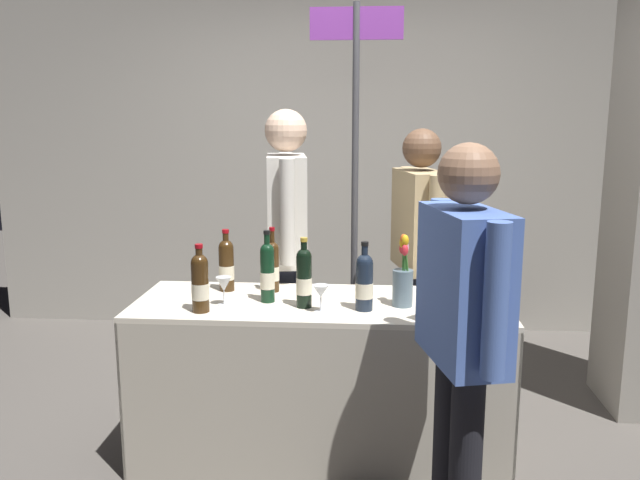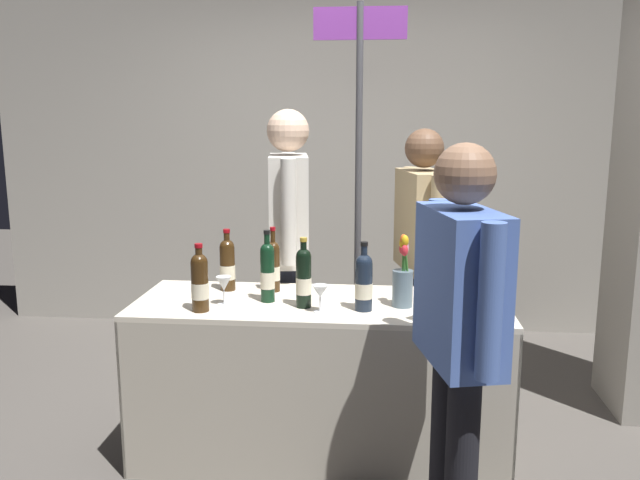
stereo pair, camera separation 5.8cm
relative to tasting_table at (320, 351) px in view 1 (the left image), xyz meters
The scene contains 18 objects.
ground_plane 0.54m from the tasting_table, ahead, with size 12.00×12.00×0.00m, color #514C47.
back_partition 2.20m from the tasting_table, 90.00° to the left, with size 5.49×0.12×2.55m, color #9E998E.
tasting_table is the anchor object (origin of this frame).
featured_wine_bottle 0.69m from the tasting_table, 158.78° to the right, with size 0.08×0.08×0.31m.
display_bottle_0 0.46m from the tasting_table, 29.88° to the right, with size 0.08×0.08×0.32m.
display_bottle_1 0.47m from the tasting_table, behind, with size 0.07×0.07×0.35m.
display_bottle_2 0.64m from the tasting_table, 161.44° to the left, with size 0.08×0.08×0.32m.
display_bottle_3 0.49m from the tasting_table, 146.99° to the left, with size 0.07×0.07×0.33m.
display_bottle_4 0.41m from the tasting_table, 124.36° to the right, with size 0.07×0.07×0.33m.
wine_glass_near_vendor 0.83m from the tasting_table, 11.39° to the right, with size 0.07×0.07×0.14m.
wine_glass_mid 0.57m from the tasting_table, 168.07° to the right, with size 0.07×0.07×0.14m.
wine_glass_near_taster 0.38m from the tasting_table, 84.37° to the right, with size 0.07×0.07×0.13m.
flower_vase 0.54m from the tasting_table, ahead, with size 0.10×0.10×0.34m.
brochure_stand 0.64m from the tasting_table, 23.35° to the right, with size 0.16×0.01×0.16m, color silver.
vendor_presenter 0.80m from the tasting_table, 111.75° to the left, with size 0.27×0.62×1.70m.
vendor_assistant 0.97m from the tasting_table, 53.38° to the left, with size 0.31×0.63×1.59m.
taster_foreground_right 1.00m from the tasting_table, 51.15° to the right, with size 0.31×0.62×1.58m.
booth_signpost 1.49m from the tasting_table, 83.34° to the left, with size 0.57×0.04×2.34m.
Camera 1 is at (0.23, -3.01, 1.67)m, focal length 36.70 mm.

